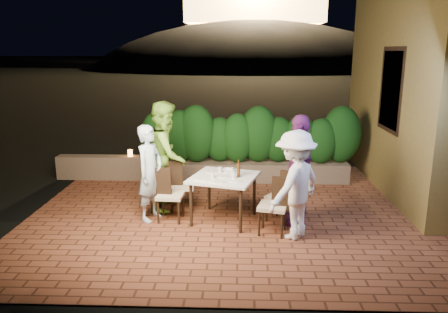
{
  "coord_description": "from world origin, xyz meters",
  "views": [
    {
      "loc": [
        0.02,
        -6.69,
        2.71
      ],
      "look_at": [
        -0.23,
        0.11,
        1.05
      ],
      "focal_mm": 35.0,
      "sensor_mm": 36.0,
      "label": 1
    }
  ],
  "objects_px": {
    "bowl": "(228,170)",
    "chair_left_back": "(182,185)",
    "dining_table": "(224,198)",
    "chair_right_back": "(281,196)",
    "diner_blue": "(150,173)",
    "diner_green": "(166,155)",
    "diner_white": "(295,185)",
    "parapet_lamp": "(130,153)",
    "chair_left_front": "(170,194)",
    "chair_right_front": "(273,205)",
    "beer_bottle": "(239,168)",
    "diner_purple": "(299,170)"
  },
  "relations": [
    {
      "from": "bowl",
      "to": "chair_left_back",
      "type": "relative_size",
      "value": 0.22
    },
    {
      "from": "dining_table",
      "to": "chair_right_back",
      "type": "relative_size",
      "value": 1.14
    },
    {
      "from": "diner_blue",
      "to": "bowl",
      "type": "bearing_deg",
      "value": -56.54
    },
    {
      "from": "bowl",
      "to": "chair_left_back",
      "type": "xyz_separation_m",
      "value": [
        -0.8,
        0.22,
        -0.34
      ]
    },
    {
      "from": "diner_green",
      "to": "diner_blue",
      "type": "bearing_deg",
      "value": 162.62
    },
    {
      "from": "chair_left_back",
      "to": "bowl",
      "type": "bearing_deg",
      "value": -20.29
    },
    {
      "from": "bowl",
      "to": "diner_white",
      "type": "height_order",
      "value": "diner_white"
    },
    {
      "from": "bowl",
      "to": "parapet_lamp",
      "type": "height_order",
      "value": "bowl"
    },
    {
      "from": "chair_left_front",
      "to": "diner_white",
      "type": "xyz_separation_m",
      "value": [
        1.92,
        -0.58,
        0.36
      ]
    },
    {
      "from": "diner_green",
      "to": "diner_white",
      "type": "distance_m",
      "value": 2.4
    },
    {
      "from": "parapet_lamp",
      "to": "diner_green",
      "type": "bearing_deg",
      "value": -57.99
    },
    {
      "from": "chair_left_back",
      "to": "parapet_lamp",
      "type": "relative_size",
      "value": 6.26
    },
    {
      "from": "chair_left_back",
      "to": "chair_right_back",
      "type": "distance_m",
      "value": 1.73
    },
    {
      "from": "dining_table",
      "to": "chair_right_front",
      "type": "height_order",
      "value": "chair_right_front"
    },
    {
      "from": "beer_bottle",
      "to": "chair_right_front",
      "type": "relative_size",
      "value": 0.31
    },
    {
      "from": "diner_green",
      "to": "diner_purple",
      "type": "xyz_separation_m",
      "value": [
        2.21,
        -0.62,
        -0.06
      ]
    },
    {
      "from": "chair_right_front",
      "to": "parapet_lamp",
      "type": "height_order",
      "value": "chair_right_front"
    },
    {
      "from": "diner_white",
      "to": "bowl",
      "type": "bearing_deg",
      "value": -90.11
    },
    {
      "from": "beer_bottle",
      "to": "chair_left_front",
      "type": "distance_m",
      "value": 1.19
    },
    {
      "from": "chair_left_front",
      "to": "diner_purple",
      "type": "distance_m",
      "value": 2.1
    },
    {
      "from": "diner_blue",
      "to": "chair_left_back",
      "type": "bearing_deg",
      "value": -21.38
    },
    {
      "from": "diner_blue",
      "to": "diner_green",
      "type": "relative_size",
      "value": 0.83
    },
    {
      "from": "beer_bottle",
      "to": "bowl",
      "type": "bearing_deg",
      "value": 121.87
    },
    {
      "from": "beer_bottle",
      "to": "chair_right_back",
      "type": "height_order",
      "value": "beer_bottle"
    },
    {
      "from": "dining_table",
      "to": "chair_right_front",
      "type": "xyz_separation_m",
      "value": [
        0.75,
        -0.48,
        0.07
      ]
    },
    {
      "from": "dining_table",
      "to": "diner_blue",
      "type": "xyz_separation_m",
      "value": [
        -1.19,
        0.02,
        0.41
      ]
    },
    {
      "from": "chair_right_front",
      "to": "diner_blue",
      "type": "bearing_deg",
      "value": -0.9
    },
    {
      "from": "chair_left_back",
      "to": "diner_purple",
      "type": "xyz_separation_m",
      "value": [
        1.94,
        -0.51,
        0.44
      ]
    },
    {
      "from": "bowl",
      "to": "chair_right_back",
      "type": "distance_m",
      "value": 0.97
    },
    {
      "from": "dining_table",
      "to": "bowl",
      "type": "height_order",
      "value": "bowl"
    },
    {
      "from": "beer_bottle",
      "to": "chair_left_front",
      "type": "bearing_deg",
      "value": -179.82
    },
    {
      "from": "dining_table",
      "to": "parapet_lamp",
      "type": "xyz_separation_m",
      "value": [
        -2.09,
        2.29,
        0.2
      ]
    },
    {
      "from": "bowl",
      "to": "chair_left_front",
      "type": "height_order",
      "value": "chair_left_front"
    },
    {
      "from": "chair_right_back",
      "to": "diner_white",
      "type": "relative_size",
      "value": 0.53
    },
    {
      "from": "parapet_lamp",
      "to": "diner_purple",
      "type": "bearing_deg",
      "value": -35.3
    },
    {
      "from": "chair_left_back",
      "to": "dining_table",
      "type": "bearing_deg",
      "value": -38.0
    },
    {
      "from": "diner_green",
      "to": "diner_white",
      "type": "height_order",
      "value": "diner_green"
    },
    {
      "from": "beer_bottle",
      "to": "chair_right_back",
      "type": "xyz_separation_m",
      "value": [
        0.69,
        0.03,
        -0.46
      ]
    },
    {
      "from": "diner_purple",
      "to": "diner_green",
      "type": "bearing_deg",
      "value": -108.75
    },
    {
      "from": "chair_right_front",
      "to": "bowl",
      "type": "bearing_deg",
      "value": -33.37
    },
    {
      "from": "dining_table",
      "to": "parapet_lamp",
      "type": "bearing_deg",
      "value": 132.32
    },
    {
      "from": "beer_bottle",
      "to": "dining_table",
      "type": "bearing_deg",
      "value": 174.04
    },
    {
      "from": "chair_right_back",
      "to": "diner_purple",
      "type": "bearing_deg",
      "value": -152.6
    },
    {
      "from": "diner_white",
      "to": "beer_bottle",
      "type": "bearing_deg",
      "value": -84.41
    },
    {
      "from": "diner_blue",
      "to": "chair_left_front",
      "type": "bearing_deg",
      "value": -75.98
    },
    {
      "from": "dining_table",
      "to": "chair_left_back",
      "type": "bearing_deg",
      "value": 146.86
    },
    {
      "from": "chair_right_front",
      "to": "diner_purple",
      "type": "bearing_deg",
      "value": -119.97
    },
    {
      "from": "diner_blue",
      "to": "chair_right_front",
      "type": "bearing_deg",
      "value": -82.27
    },
    {
      "from": "chair_left_back",
      "to": "diner_purple",
      "type": "height_order",
      "value": "diner_purple"
    },
    {
      "from": "diner_blue",
      "to": "diner_white",
      "type": "height_order",
      "value": "diner_white"
    }
  ]
}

